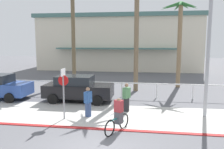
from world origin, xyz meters
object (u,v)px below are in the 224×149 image
pedestrian_1 (88,103)px  stop_sign_bike_lane (63,86)px  palm_tree_2 (136,6)px  palm_tree_3 (180,24)px  palm_tree_1 (72,14)px  streetlight_curb (211,33)px  pedestrian_0 (126,99)px  cyclist_teal_0 (118,116)px  car_black_1 (78,88)px

pedestrian_1 → stop_sign_bike_lane: bearing=-152.9°
palm_tree_2 → palm_tree_3: (3.50, 2.04, -1.22)m
palm_tree_1 → palm_tree_3: bearing=-5.1°
streetlight_curb → pedestrian_1: 7.01m
stop_sign_bike_lane → pedestrian_1: stop_sign_bike_lane is taller
palm_tree_1 → pedestrian_0: (5.72, -8.51, -5.64)m
palm_tree_1 → cyclist_teal_0: (5.61, -11.50, -5.68)m
stop_sign_bike_lane → palm_tree_1: bearing=104.9°
palm_tree_3 → cyclist_teal_0: (-3.81, -10.67, -4.65)m
streetlight_curb → palm_tree_3: streetlight_curb is taller
palm_tree_3 → cyclist_teal_0: bearing=-109.7°
pedestrian_0 → pedestrian_1: bearing=-147.7°
stop_sign_bike_lane → palm_tree_2: size_ratio=0.30×
streetlight_curb → pedestrian_1: size_ratio=4.81×
palm_tree_2 → cyclist_teal_0: palm_tree_2 is taller
stop_sign_bike_lane → streetlight_curb: (7.10, 1.21, 2.60)m
stop_sign_bike_lane → streetlight_curb: bearing=9.7°
palm_tree_1 → car_black_1: size_ratio=2.06×
car_black_1 → stop_sign_bike_lane: bearing=-84.7°
streetlight_curb → pedestrian_0: streetlight_curb is taller
streetlight_curb → car_black_1: bearing=162.8°
palm_tree_2 → stop_sign_bike_lane: bearing=-113.3°
stop_sign_bike_lane → palm_tree_2: (3.19, 7.40, 4.88)m
palm_tree_3 → car_black_1: palm_tree_3 is taller
streetlight_curb → pedestrian_0: 5.46m
palm_tree_3 → cyclist_teal_0: 12.24m
pedestrian_1 → palm_tree_3: bearing=57.8°
cyclist_teal_0 → car_black_1: bearing=124.0°
streetlight_curb → cyclist_teal_0: bearing=-150.0°
streetlight_curb → palm_tree_2: (-3.91, 6.19, 2.28)m
palm_tree_2 → palm_tree_3: bearing=30.2°
stop_sign_bike_lane → pedestrian_1: bearing=27.1°
streetlight_curb → pedestrian_0: bearing=172.4°
palm_tree_1 → pedestrian_1: (3.82, -9.71, -5.66)m
stop_sign_bike_lane → car_black_1: 3.62m
car_black_1 → palm_tree_1: bearing=109.6°
pedestrian_0 → pedestrian_1: 2.24m
palm_tree_1 → pedestrian_0: size_ratio=5.65×
palm_tree_3 → cyclist_teal_0: palm_tree_3 is taller
stop_sign_bike_lane → cyclist_teal_0: 3.28m
palm_tree_1 → palm_tree_3: size_ratio=1.27×
stop_sign_bike_lane → palm_tree_1: (-2.73, 10.27, 4.70)m
palm_tree_3 → car_black_1: size_ratio=1.62×
stop_sign_bike_lane → palm_tree_3: size_ratio=0.36×
palm_tree_1 → cyclist_teal_0: size_ratio=5.47×
streetlight_curb → car_black_1: streetlight_curb is taller
car_black_1 → pedestrian_1: bearing=-64.3°
car_black_1 → pedestrian_1: (1.42, -2.96, -0.16)m
car_black_1 → pedestrian_1: 3.29m
streetlight_curb → car_black_1: 8.49m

